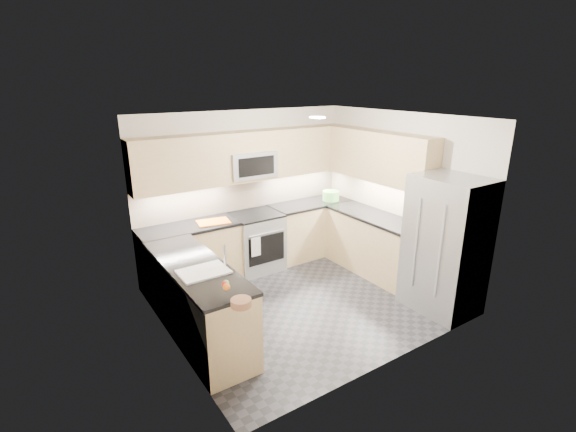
% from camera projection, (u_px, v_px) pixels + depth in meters
% --- Properties ---
extents(floor, '(3.60, 3.20, 0.00)m').
position_uv_depth(floor, '(302.00, 301.00, 5.80)').
color(floor, black).
rests_on(floor, ground).
extents(ceiling, '(3.60, 3.20, 0.02)m').
position_uv_depth(ceiling, '(304.00, 117.00, 5.02)').
color(ceiling, beige).
rests_on(ceiling, wall_back).
extents(wall_back, '(3.60, 0.02, 2.50)m').
position_uv_depth(wall_back, '(245.00, 190.00, 6.68)').
color(wall_back, beige).
rests_on(wall_back, floor).
extents(wall_front, '(3.60, 0.02, 2.50)m').
position_uv_depth(wall_front, '(396.00, 257.00, 4.15)').
color(wall_front, beige).
rests_on(wall_front, floor).
extents(wall_left, '(0.02, 3.20, 2.50)m').
position_uv_depth(wall_left, '(166.00, 245.00, 4.47)').
color(wall_left, beige).
rests_on(wall_left, floor).
extents(wall_right, '(0.02, 3.20, 2.50)m').
position_uv_depth(wall_right, '(399.00, 195.00, 6.36)').
color(wall_right, beige).
rests_on(wall_right, floor).
extents(base_cab_back_left, '(1.42, 0.60, 0.90)m').
position_uv_depth(base_cab_back_left, '(191.00, 257.00, 6.12)').
color(base_cab_back_left, tan).
rests_on(base_cab_back_left, floor).
extents(base_cab_back_right, '(1.42, 0.60, 0.90)m').
position_uv_depth(base_cab_back_right, '(310.00, 229.00, 7.26)').
color(base_cab_back_right, tan).
rests_on(base_cab_back_right, floor).
extents(base_cab_right, '(0.60, 1.70, 0.90)m').
position_uv_depth(base_cab_right, '(374.00, 245.00, 6.57)').
color(base_cab_right, tan).
rests_on(base_cab_right, floor).
extents(base_cab_peninsula, '(0.60, 2.00, 0.90)m').
position_uv_depth(base_cab_peninsula, '(198.00, 303.00, 4.87)').
color(base_cab_peninsula, tan).
rests_on(base_cab_peninsula, floor).
extents(countertop_back_left, '(1.42, 0.63, 0.04)m').
position_uv_depth(countertop_back_left, '(188.00, 227.00, 5.97)').
color(countertop_back_left, black).
rests_on(countertop_back_left, base_cab_back_left).
extents(countertop_back_right, '(1.42, 0.63, 0.04)m').
position_uv_depth(countertop_back_right, '(310.00, 203.00, 7.12)').
color(countertop_back_right, black).
rests_on(countertop_back_right, base_cab_back_right).
extents(countertop_right, '(0.63, 1.70, 0.04)m').
position_uv_depth(countertop_right, '(376.00, 217.00, 6.42)').
color(countertop_right, black).
rests_on(countertop_right, base_cab_right).
extents(countertop_peninsula, '(0.63, 2.00, 0.04)m').
position_uv_depth(countertop_peninsula, '(195.00, 266.00, 4.73)').
color(countertop_peninsula, black).
rests_on(countertop_peninsula, base_cab_peninsula).
extents(upper_cab_back, '(3.60, 0.35, 0.75)m').
position_uv_depth(upper_cab_back, '(249.00, 156.00, 6.36)').
color(upper_cab_back, tan).
rests_on(upper_cab_back, wall_back).
extents(upper_cab_right, '(0.35, 1.95, 0.75)m').
position_uv_depth(upper_cab_right, '(380.00, 156.00, 6.30)').
color(upper_cab_right, tan).
rests_on(upper_cab_right, wall_right).
extents(backsplash_back, '(3.60, 0.01, 0.51)m').
position_uv_depth(backsplash_back, '(245.00, 193.00, 6.69)').
color(backsplash_back, '#C2A78C').
rests_on(backsplash_back, wall_back).
extents(backsplash_right, '(0.01, 2.30, 0.51)m').
position_uv_depth(backsplash_right, '(377.00, 193.00, 6.73)').
color(backsplash_right, '#C2A78C').
rests_on(backsplash_right, wall_right).
extents(gas_range, '(0.76, 0.65, 0.91)m').
position_uv_depth(gas_range, '(256.00, 242.00, 6.67)').
color(gas_range, '#ADB1B6').
rests_on(gas_range, floor).
extents(range_cooktop, '(0.76, 0.65, 0.03)m').
position_uv_depth(range_cooktop, '(255.00, 215.00, 6.53)').
color(range_cooktop, black).
rests_on(range_cooktop, gas_range).
extents(oven_door_glass, '(0.62, 0.02, 0.45)m').
position_uv_depth(oven_door_glass, '(267.00, 249.00, 6.41)').
color(oven_door_glass, black).
rests_on(oven_door_glass, gas_range).
extents(oven_handle, '(0.60, 0.02, 0.02)m').
position_uv_depth(oven_handle, '(267.00, 233.00, 6.31)').
color(oven_handle, '#B2B5BA').
rests_on(oven_handle, gas_range).
extents(microwave, '(0.76, 0.40, 0.40)m').
position_uv_depth(microwave, '(250.00, 164.00, 6.38)').
color(microwave, '#A4A7AB').
rests_on(microwave, upper_cab_back).
extents(microwave_door, '(0.60, 0.01, 0.28)m').
position_uv_depth(microwave_door, '(257.00, 166.00, 6.22)').
color(microwave_door, black).
rests_on(microwave_door, microwave).
extents(refrigerator, '(0.70, 0.90, 1.80)m').
position_uv_depth(refrigerator, '(446.00, 245.00, 5.37)').
color(refrigerator, gray).
rests_on(refrigerator, floor).
extents(fridge_handle_left, '(0.02, 0.02, 1.20)m').
position_uv_depth(fridge_handle_left, '(440.00, 253.00, 5.02)').
color(fridge_handle_left, '#B2B5BA').
rests_on(fridge_handle_left, refrigerator).
extents(fridge_handle_right, '(0.02, 0.02, 1.20)m').
position_uv_depth(fridge_handle_right, '(416.00, 243.00, 5.30)').
color(fridge_handle_right, '#B2B5BA').
rests_on(fridge_handle_right, refrigerator).
extents(sink_basin, '(0.52, 0.38, 0.16)m').
position_uv_depth(sink_basin, '(204.00, 278.00, 4.54)').
color(sink_basin, white).
rests_on(sink_basin, base_cab_peninsula).
extents(faucet, '(0.03, 0.03, 0.28)m').
position_uv_depth(faucet, '(225.00, 255.00, 4.62)').
color(faucet, silver).
rests_on(faucet, countertop_peninsula).
extents(utensil_bowl, '(0.37, 0.37, 0.16)m').
position_uv_depth(utensil_bowl, '(331.00, 196.00, 7.20)').
color(utensil_bowl, '#62B14C').
rests_on(utensil_bowl, countertop_back_right).
extents(cutting_board, '(0.51, 0.40, 0.01)m').
position_uv_depth(cutting_board, '(213.00, 222.00, 6.11)').
color(cutting_board, orange).
rests_on(cutting_board, countertop_back_left).
extents(fruit_basket, '(0.20, 0.20, 0.07)m').
position_uv_depth(fruit_basket, '(241.00, 303.00, 3.84)').
color(fruit_basket, '#956445').
rests_on(fruit_basket, countertop_peninsula).
extents(fruit_apple, '(0.06, 0.06, 0.06)m').
position_uv_depth(fruit_apple, '(225.00, 284.00, 4.02)').
color(fruit_apple, red).
rests_on(fruit_apple, fruit_basket).
extents(fruit_pear, '(0.06, 0.06, 0.06)m').
position_uv_depth(fruit_pear, '(226.00, 283.00, 4.04)').
color(fruit_pear, '#509D43').
rests_on(fruit_pear, fruit_basket).
extents(dish_towel_check, '(0.16, 0.02, 0.30)m').
position_uv_depth(dish_towel_check, '(256.00, 247.00, 6.24)').
color(dish_towel_check, silver).
rests_on(dish_towel_check, oven_handle).
extents(fruit_orange, '(0.07, 0.07, 0.07)m').
position_uv_depth(fruit_orange, '(227.00, 287.00, 3.97)').
color(fruit_orange, orange).
rests_on(fruit_orange, fruit_basket).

